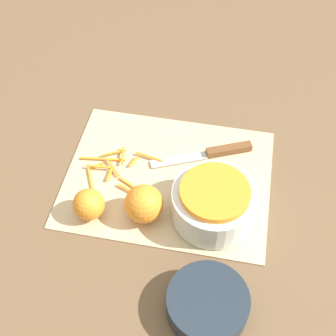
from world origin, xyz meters
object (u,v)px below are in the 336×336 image
Objects in this scene: bowl_dark at (207,304)px; knife at (219,151)px; bowl_speckled at (214,203)px; orange_right at (144,204)px; orange_left at (89,204)px.

bowl_dark is 0.66× the size of knife.
bowl_speckled is 2.15× the size of orange_right.
orange_left is at bearing 17.95° from knife.
orange_right is at bearing 11.40° from bowl_speckled.
bowl_dark is 2.25× the size of orange_left.
bowl_dark is 1.87× the size of orange_right.
bowl_dark is at bearing 149.34° from orange_left.
bowl_dark is 0.38m from knife.
orange_right is (0.14, 0.03, -0.00)m from bowl_speckled.
bowl_speckled is at bearing -85.25° from bowl_dark.
bowl_dark is 0.24m from orange_right.
orange_left reaches higher than bowl_dark.
bowl_dark is at bearing 94.75° from bowl_speckled.
knife is 0.24m from orange_right.
orange_left is at bearing 9.12° from orange_right.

